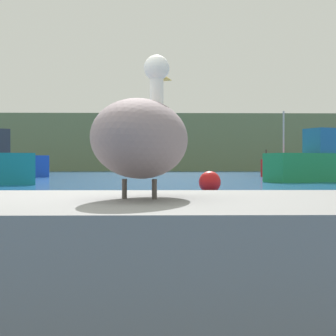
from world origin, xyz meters
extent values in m
plane|color=#194C93|center=(0.00, 0.00, 0.00)|extent=(260.00, 260.00, 0.00)
cube|color=#6B7A51|center=(0.00, 70.65, 3.67)|extent=(140.00, 13.78, 7.34)
cube|color=gray|center=(0.77, -0.38, 0.32)|extent=(3.07, 2.11, 0.63)
ellipsoid|color=gray|center=(0.77, -0.38, 0.99)|extent=(0.76, 1.11, 0.47)
cylinder|color=white|center=(0.86, -0.03, 1.24)|extent=(0.09, 0.09, 0.36)
sphere|color=white|center=(0.86, -0.03, 1.47)|extent=(0.17, 0.17, 0.17)
cone|color=gold|center=(0.92, 0.23, 1.44)|extent=(0.15, 0.38, 0.09)
cylinder|color=#4C4742|center=(0.67, -0.40, 0.69)|extent=(0.03, 0.03, 0.12)
cylinder|color=#4C4742|center=(0.84, -0.45, 0.69)|extent=(0.03, 0.03, 0.12)
cube|color=#1E8C4C|center=(8.45, 22.19, 0.69)|extent=(5.13, 3.40, 1.38)
cube|color=#1E6099|center=(8.92, 22.40, 1.99)|extent=(1.80, 1.77, 1.22)
cube|color=red|center=(11.62, 33.09, 0.61)|extent=(7.19, 4.86, 1.21)
cube|color=#1E6099|center=(12.18, 32.84, 2.10)|extent=(2.39, 2.43, 1.77)
cylinder|color=#B2B2B2|center=(9.74, 33.92, 2.91)|extent=(0.12, 0.12, 3.40)
cylinder|color=#3F382D|center=(8.61, 34.42, 1.56)|extent=(0.10, 0.10, 0.70)
sphere|color=red|center=(2.40, 12.08, 0.32)|extent=(0.65, 0.65, 0.65)
camera|label=1|loc=(0.86, -3.57, 0.83)|focal=57.31mm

